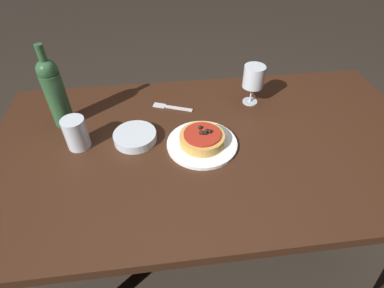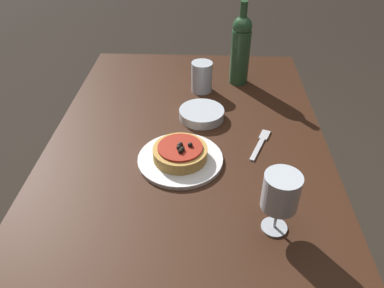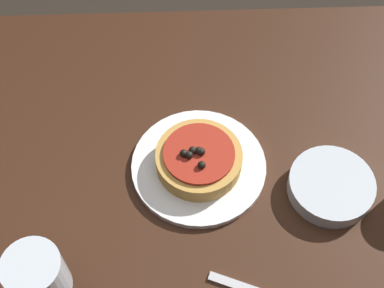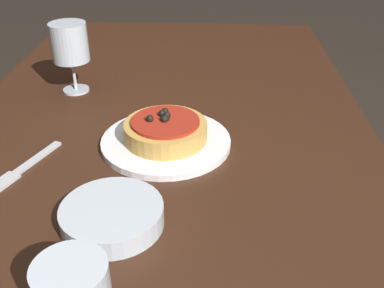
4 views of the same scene
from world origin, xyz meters
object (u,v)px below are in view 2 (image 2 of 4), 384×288
wine_bottle (241,49)px  water_cup (202,77)px  wine_glass (281,193)px  dining_table (185,193)px  dinner_plate (180,159)px  side_bowl (202,114)px  fork (261,143)px  pizza (180,152)px

wine_bottle → water_cup: size_ratio=2.77×
wine_glass → dining_table: bearing=-131.9°
dining_table → dinner_plate: 0.11m
side_bowl → fork: (0.13, 0.18, -0.01)m
fork → dinner_plate: bearing=133.3°
fork → wine_glass: bearing=-158.5°
dinner_plate → wine_bottle: size_ratio=0.79×
water_cup → dinner_plate: bearing=-6.9°
wine_glass → wine_bottle: wine_bottle is taller
dinner_plate → fork: size_ratio=1.54×
pizza → side_bowl: 0.23m
dining_table → side_bowl: size_ratio=10.37×
dining_table → pizza: bearing=-158.3°
wine_glass → water_cup: bearing=-164.2°
dinner_plate → pizza: pizza is taller
wine_bottle → fork: 0.42m
wine_bottle → side_bowl: wine_bottle is taller
pizza → wine_bottle: (-0.49, 0.19, 0.10)m
wine_glass → water_cup: 0.68m
pizza → water_cup: water_cup is taller
dining_table → side_bowl: side_bowl is taller
dining_table → wine_glass: wine_glass is taller
wine_glass → side_bowl: 0.50m
side_bowl → fork: 0.23m
dining_table → water_cup: size_ratio=13.99×
water_cup → wine_glass: bearing=15.8°
wine_glass → side_bowl: size_ratio=1.07×
pizza → fork: bearing=111.5°
side_bowl → dining_table: bearing=-8.6°
wine_glass → wine_bottle: (-0.72, -0.05, 0.02)m
dinner_plate → wine_bottle: (-0.49, 0.19, 0.13)m
pizza → wine_glass: bearing=45.1°
pizza → side_bowl: size_ratio=1.03×
dining_table → wine_glass: size_ratio=9.65×
wine_bottle → wine_glass: bearing=3.6°
wine_glass → side_bowl: (-0.46, -0.18, -0.10)m
pizza → water_cup: (-0.42, 0.05, 0.02)m
wine_bottle → dining_table: bearing=-18.3°
fork → dining_table: bearing=142.2°
water_cup → side_bowl: (0.19, 0.00, -0.04)m
side_bowl → pizza: bearing=-13.5°
water_cup → wine_bottle: bearing=117.9°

